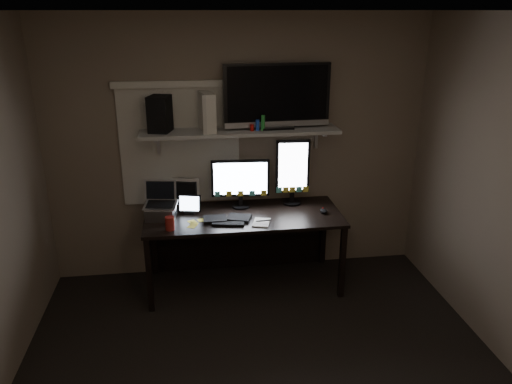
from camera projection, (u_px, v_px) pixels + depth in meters
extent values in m
plane|color=silver|center=(271.00, 11.00, 2.65)|extent=(3.60, 3.60, 0.00)
plane|color=#685A4B|center=(239.00, 149.00, 4.76)|extent=(3.60, 0.00, 3.60)
cube|color=silver|center=(180.00, 147.00, 4.66)|extent=(1.10, 0.02, 1.10)
cube|color=black|center=(244.00, 216.00, 4.59)|extent=(1.80, 0.75, 0.03)
cube|color=black|center=(240.00, 236.00, 5.05)|extent=(1.80, 0.02, 0.70)
cube|color=black|center=(149.00, 275.00, 4.30)|extent=(0.05, 0.05, 0.70)
cube|color=black|center=(342.00, 262.00, 4.52)|extent=(0.05, 0.05, 0.70)
cube|color=black|center=(154.00, 242.00, 4.92)|extent=(0.05, 0.05, 0.70)
cube|color=black|center=(323.00, 232.00, 5.14)|extent=(0.05, 0.05, 0.70)
cube|color=#9E9E9A|center=(240.00, 131.00, 4.52)|extent=(1.80, 0.35, 0.03)
cube|color=black|center=(240.00, 183.00, 4.68)|extent=(0.55, 0.09, 0.48)
cube|color=black|center=(293.00, 172.00, 4.75)|extent=(0.32, 0.07, 0.64)
cube|color=black|center=(227.00, 219.00, 4.47)|extent=(0.45, 0.24, 0.03)
ellipsoid|color=black|center=(324.00, 211.00, 4.63)|extent=(0.08, 0.11, 0.04)
cube|color=silver|center=(261.00, 223.00, 4.40)|extent=(0.19, 0.23, 0.01)
cube|color=black|center=(189.00, 204.00, 4.58)|extent=(0.23, 0.13, 0.19)
cube|color=black|center=(186.00, 193.00, 4.74)|extent=(0.23, 0.15, 0.27)
cube|color=#B0B1B5|center=(160.00, 202.00, 4.45)|extent=(0.32, 0.28, 0.33)
cylinder|color=maroon|center=(170.00, 223.00, 4.26)|extent=(0.09, 0.09, 0.12)
cube|color=black|center=(277.00, 96.00, 4.48)|extent=(0.98, 0.22, 0.58)
cube|color=beige|center=(207.00, 112.00, 4.42)|extent=(0.15, 0.30, 0.34)
cube|color=black|center=(160.00, 114.00, 4.39)|extent=(0.23, 0.25, 0.32)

